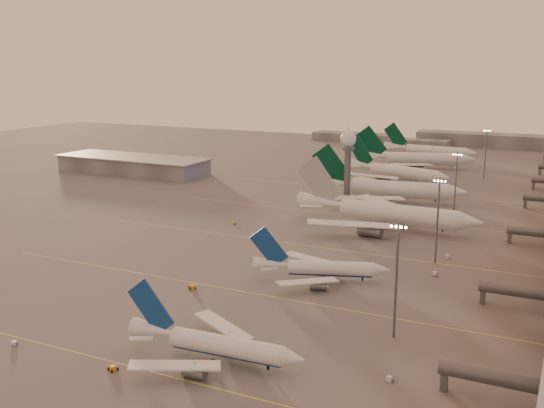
% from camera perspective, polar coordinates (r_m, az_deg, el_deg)
% --- Properties ---
extents(ground, '(700.00, 700.00, 0.00)m').
position_cam_1_polar(ground, '(162.74, -9.43, -7.97)').
color(ground, '#4F4D4D').
rests_on(ground, ground).
extents(taxiway_markings, '(180.00, 185.25, 0.02)m').
position_cam_1_polar(taxiway_markings, '(197.36, 7.34, -4.20)').
color(taxiway_markings, '#EEDE54').
rests_on(taxiway_markings, ground).
extents(hangar, '(82.00, 27.00, 8.50)m').
position_cam_1_polar(hangar, '(340.70, -12.35, 3.48)').
color(hangar, slate).
rests_on(hangar, ground).
extents(radar_tower, '(6.40, 6.40, 31.10)m').
position_cam_1_polar(radar_tower, '(260.14, 6.82, 4.62)').
color(radar_tower, '#525559').
rests_on(radar_tower, ground).
extents(mast_a, '(3.60, 0.56, 25.00)m').
position_cam_1_polar(mast_a, '(134.43, 11.08, -6.29)').
color(mast_a, '#525559').
rests_on(mast_a, ground).
extents(mast_b, '(3.60, 0.56, 25.00)m').
position_cam_1_polar(mast_b, '(186.71, 14.63, -1.12)').
color(mast_b, '#525559').
rests_on(mast_b, ground).
extents(mast_c, '(3.60, 0.56, 25.00)m').
position_cam_1_polar(mast_c, '(240.57, 16.14, 1.82)').
color(mast_c, '#525559').
rests_on(mast_c, ground).
extents(mast_d, '(3.60, 0.56, 25.00)m').
position_cam_1_polar(mast_d, '(328.84, 18.60, 4.45)').
color(mast_d, '#525559').
rests_on(mast_d, ground).
extents(distant_horizon, '(165.00, 37.50, 9.00)m').
position_cam_1_polar(distant_horizon, '(459.91, 15.04, 5.60)').
color(distant_horizon, slate).
rests_on(distant_horizon, ground).
extents(narrowbody_near, '(37.97, 30.25, 14.83)m').
position_cam_1_polar(narrowbody_near, '(126.18, -5.20, -12.66)').
color(narrowbody_near, silver).
rests_on(narrowbody_near, ground).
extents(narrowbody_mid, '(35.55, 27.87, 14.45)m').
position_cam_1_polar(narrowbody_mid, '(169.42, 4.38, -5.95)').
color(narrowbody_mid, silver).
rests_on(narrowbody_mid, ground).
extents(widebody_white, '(67.25, 53.77, 23.64)m').
position_cam_1_polar(widebody_white, '(224.52, 10.17, -1.15)').
color(widebody_white, silver).
rests_on(widebody_white, ground).
extents(greentail_a, '(63.93, 51.29, 23.31)m').
position_cam_1_polar(greentail_a, '(267.60, 10.41, 1.07)').
color(greentail_a, silver).
rests_on(greentail_a, ground).
extents(greentail_b, '(55.24, 43.97, 20.64)m').
position_cam_1_polar(greentail_b, '(314.32, 11.12, 2.66)').
color(greentail_b, silver).
rests_on(greentail_b, ground).
extents(greentail_c, '(61.70, 49.07, 23.16)m').
position_cam_1_polar(greentail_c, '(354.80, 12.77, 3.78)').
color(greentail_c, silver).
rests_on(greentail_c, ground).
extents(greentail_d, '(57.17, 46.03, 20.76)m').
position_cam_1_polar(greentail_d, '(393.42, 13.94, 4.50)').
color(greentail_d, silver).
rests_on(greentail_d, ground).
extents(gsv_truck_a, '(5.18, 4.14, 2.01)m').
position_cam_1_polar(gsv_truck_a, '(142.87, -21.95, -11.31)').
color(gsv_truck_a, silver).
rests_on(gsv_truck_a, ground).
extents(gsv_tug_near, '(3.12, 3.92, 0.98)m').
position_cam_1_polar(gsv_tug_near, '(126.82, -14.06, -14.13)').
color(gsv_tug_near, orange).
rests_on(gsv_tug_near, ground).
extents(gsv_catering_a, '(5.16, 2.93, 4.00)m').
position_cam_1_polar(gsv_catering_a, '(120.82, 10.61, -14.57)').
color(gsv_catering_a, silver).
rests_on(gsv_catering_a, ground).
extents(gsv_tug_mid, '(4.21, 4.16, 1.06)m').
position_cam_1_polar(gsv_tug_mid, '(164.78, -7.16, -7.43)').
color(gsv_tug_mid, orange).
rests_on(gsv_tug_mid, ground).
extents(gsv_truck_b, '(6.15, 2.49, 2.45)m').
position_cam_1_polar(gsv_truck_b, '(178.64, 14.54, -5.90)').
color(gsv_truck_b, silver).
rests_on(gsv_truck_b, ground).
extents(gsv_truck_c, '(5.08, 2.97, 1.94)m').
position_cam_1_polar(gsv_truck_c, '(227.18, -3.33, -1.61)').
color(gsv_truck_c, orange).
rests_on(gsv_truck_c, ground).
extents(gsv_catering_b, '(5.94, 3.36, 4.62)m').
position_cam_1_polar(gsv_catering_b, '(194.55, 15.55, -4.11)').
color(gsv_catering_b, silver).
rests_on(gsv_catering_b, ground).
extents(gsv_tug_far, '(2.96, 3.81, 0.96)m').
position_cam_1_polar(gsv_tug_far, '(236.83, 9.16, -1.29)').
color(gsv_tug_far, silver).
rests_on(gsv_tug_far, ground).
extents(gsv_tug_hangar, '(3.45, 2.21, 0.95)m').
position_cam_1_polar(gsv_tug_hangar, '(296.17, 15.22, 1.22)').
color(gsv_tug_hangar, orange).
rests_on(gsv_tug_hangar, ground).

